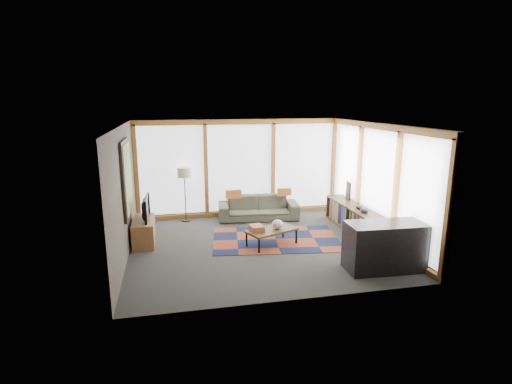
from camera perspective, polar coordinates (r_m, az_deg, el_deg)
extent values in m
plane|color=#2A2A28|center=(8.79, 0.56, -7.58)|extent=(5.50, 5.50, 0.00)
cube|color=#3B332C|center=(8.27, -18.35, -0.17)|extent=(0.04, 5.00, 2.60)
cube|color=#3B332C|center=(6.08, 5.79, -4.20)|extent=(5.50, 0.04, 2.60)
cube|color=silver|center=(8.24, 0.60, 9.59)|extent=(5.50, 5.00, 0.04)
cube|color=white|center=(10.80, -2.32, 3.46)|extent=(5.30, 0.02, 2.35)
cube|color=white|center=(9.39, 16.99, 1.44)|extent=(0.02, 4.80, 2.35)
cube|color=black|center=(8.51, -18.03, 1.93)|extent=(0.05, 1.35, 1.55)
cube|color=gold|center=(8.51, -17.83, 1.94)|extent=(0.02, 1.20, 1.40)
cube|color=maroon|center=(9.14, 2.83, -6.73)|extent=(3.04, 2.18, 0.01)
imported|color=#3A3B2B|center=(10.58, 0.33, -2.25)|extent=(2.16, 1.02, 0.61)
cube|color=#B05B28|center=(10.31, -3.24, -0.30)|extent=(0.41, 0.16, 0.22)
cube|color=#B05B28|center=(10.61, 4.05, 0.02)|extent=(0.37, 0.12, 0.20)
cube|color=brown|center=(8.58, 0.08, -5.15)|extent=(0.30, 0.36, 0.11)
ellipsoid|color=beige|center=(8.68, 3.09, -4.62)|extent=(0.29, 0.29, 0.21)
ellipsoid|color=black|center=(9.32, 15.25, -2.53)|extent=(0.21, 0.21, 0.10)
ellipsoid|color=black|center=(9.58, 14.54, -2.12)|extent=(0.21, 0.21, 0.09)
cube|color=black|center=(10.43, 13.07, 0.20)|extent=(0.11, 0.34, 0.44)
cube|color=brown|center=(9.16, -15.72, -5.43)|extent=(0.45, 1.08, 0.54)
imported|color=black|center=(9.02, -15.87, -2.24)|extent=(0.14, 0.89, 0.51)
cube|color=black|center=(7.82, 17.88, -7.42)|extent=(1.45, 0.73, 0.90)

